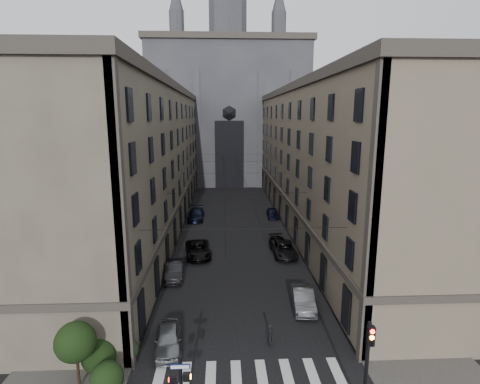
{
  "coord_description": "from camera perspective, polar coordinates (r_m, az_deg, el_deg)",
  "views": [
    {
      "loc": [
        -1.43,
        -14.11,
        14.96
      ],
      "look_at": [
        -0.2,
        12.26,
        9.57
      ],
      "focal_mm": 28.0,
      "sensor_mm": 36.0,
      "label": 1
    }
  ],
  "objects": [
    {
      "name": "car_left_midnear",
      "position": [
        36.36,
        -10.01,
        -11.66
      ],
      "size": [
        2.01,
        4.69,
        1.5
      ],
      "primitive_type": "imported",
      "rotation": [
        0.0,
        0.0,
        0.09
      ],
      "color": "black",
      "rests_on": "ground"
    },
    {
      "name": "sidewalk_right",
      "position": [
        53.62,
        10.33,
        -4.78
      ],
      "size": [
        7.0,
        80.0,
        0.15
      ],
      "primitive_type": "cube",
      "color": "#383533",
      "rests_on": "ground"
    },
    {
      "name": "building_left",
      "position": [
        51.84,
        -16.11,
        4.86
      ],
      "size": [
        13.6,
        60.6,
        18.85
      ],
      "color": "#4B453A",
      "rests_on": "ground"
    },
    {
      "name": "building_right",
      "position": [
        52.57,
        13.83,
        5.06
      ],
      "size": [
        13.6,
        60.6,
        18.85
      ],
      "color": "brown",
      "rests_on": "ground"
    },
    {
      "name": "car_left_midfar",
      "position": [
        41.15,
        -6.44,
        -8.72
      ],
      "size": [
        3.24,
        5.81,
        1.54
      ],
      "primitive_type": "imported",
      "rotation": [
        0.0,
        0.0,
        0.13
      ],
      "color": "black",
      "rests_on": "ground"
    },
    {
      "name": "traffic_light_right",
      "position": [
        21.04,
        18.89,
        -22.84
      ],
      "size": [
        0.34,
        0.5,
        5.2
      ],
      "color": "black",
      "rests_on": "ground"
    },
    {
      "name": "car_right_near",
      "position": [
        31.18,
        9.59,
        -15.74
      ],
      "size": [
        2.0,
        4.73,
        1.52
      ],
      "primitive_type": "imported",
      "rotation": [
        0.0,
        0.0,
        -0.09
      ],
      "color": "slate",
      "rests_on": "ground"
    },
    {
      "name": "zebra_crossing",
      "position": [
        24.31,
        1.42,
        -26.44
      ],
      "size": [
        11.0,
        3.2,
        0.01
      ],
      "primitive_type": "cube",
      "color": "beige",
      "rests_on": "ground"
    },
    {
      "name": "car_right_midfar",
      "position": [
        43.03,
        6.09,
        -7.96
      ],
      "size": [
        2.25,
        4.68,
        1.31
      ],
      "primitive_type": "imported",
      "rotation": [
        0.0,
        0.0,
        0.09
      ],
      "color": "black",
      "rests_on": "ground"
    },
    {
      "name": "car_right_midnear",
      "position": [
        41.41,
        6.71,
        -8.65
      ],
      "size": [
        2.57,
        5.33,
        1.46
      ],
      "primitive_type": "imported",
      "rotation": [
        0.0,
        0.0,
        0.03
      ],
      "color": "black",
      "rests_on": "ground"
    },
    {
      "name": "pedestrian",
      "position": [
        26.44,
        4.65,
        -20.94
      ],
      "size": [
        0.48,
        0.63,
        1.56
      ],
      "primitive_type": "imported",
      "rotation": [
        0.0,
        0.0,
        1.37
      ],
      "color": "black",
      "rests_on": "ground"
    },
    {
      "name": "gothic_tower",
      "position": [
        89.13,
        -1.8,
        13.34
      ],
      "size": [
        35.0,
        23.0,
        58.0
      ],
      "color": "#2D2D33",
      "rests_on": "ground"
    },
    {
      "name": "sidewalk_left",
      "position": [
        53.06,
        -12.45,
        -5.05
      ],
      "size": [
        7.0,
        80.0,
        0.15
      ],
      "primitive_type": "cube",
      "color": "#383533",
      "rests_on": "ground"
    },
    {
      "name": "tram_wires",
      "position": [
        50.36,
        -1.01,
        2.71
      ],
      "size": [
        14.0,
        60.0,
        0.43
      ],
      "color": "black",
      "rests_on": "ground"
    },
    {
      "name": "car_left_far",
      "position": [
        55.3,
        -6.74,
        -3.39
      ],
      "size": [
        2.27,
        5.53,
        1.6
      ],
      "primitive_type": "imported",
      "rotation": [
        0.0,
        0.0,
        0.0
      ],
      "color": "black",
      "rests_on": "ground"
    },
    {
      "name": "shrub_cluster",
      "position": [
        24.32,
        -21.26,
        -22.08
      ],
      "size": [
        3.9,
        4.4,
        3.9
      ],
      "color": "black",
      "rests_on": "sidewalk_left"
    },
    {
      "name": "car_right_far",
      "position": [
        56.29,
        5.01,
        -3.19
      ],
      "size": [
        1.81,
        4.17,
        1.4
      ],
      "primitive_type": "imported",
      "rotation": [
        0.0,
        0.0,
        -0.04
      ],
      "color": "black",
      "rests_on": "ground"
    },
    {
      "name": "car_left_near",
      "position": [
        26.55,
        -10.87,
        -21.14
      ],
      "size": [
        2.14,
        4.36,
        1.43
      ],
      "primitive_type": "imported",
      "rotation": [
        0.0,
        0.0,
        0.11
      ],
      "color": "slate",
      "rests_on": "ground"
    }
  ]
}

